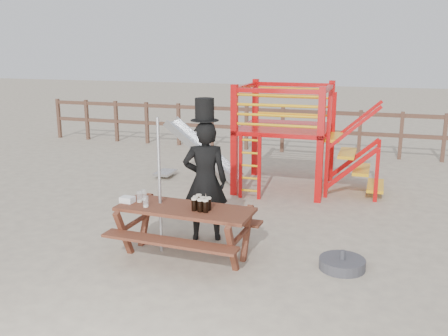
{
  "coord_description": "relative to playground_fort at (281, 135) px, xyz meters",
  "views": [
    {
      "loc": [
        2.02,
        -6.03,
        2.79
      ],
      "look_at": [
        -0.16,
        0.8,
        1.03
      ],
      "focal_mm": 40.0,
      "sensor_mm": 36.0,
      "label": 1
    }
  ],
  "objects": [
    {
      "name": "back_fence",
      "position": [
        -0.12,
        3.42,
        -0.34
      ],
      "size": [
        15.09,
        0.09,
        1.2
      ],
      "color": "brown",
      "rests_on": "ground"
    },
    {
      "name": "paper_bag",
      "position": [
        -1.35,
        -3.81,
        -0.33
      ],
      "size": [
        0.19,
        0.15,
        0.08
      ],
      "primitive_type": "cube",
      "rotation": [
        0.0,
        0.0,
        -0.08
      ],
      "color": "white",
      "rests_on": "picnic_table"
    },
    {
      "name": "parasol_base",
      "position": [
        1.54,
        -3.51,
        -1.0
      ],
      "size": [
        0.59,
        0.59,
        0.25
      ],
      "color": "#3E3E43",
      "rests_on": "ground"
    },
    {
      "name": "ground",
      "position": [
        -0.12,
        -3.58,
        -1.07
      ],
      "size": [
        60.0,
        60.0,
        0.0
      ],
      "primitive_type": "plane",
      "color": "#BCAE92",
      "rests_on": "ground"
    },
    {
      "name": "picnic_table",
      "position": [
        -0.51,
        -3.78,
        -0.63
      ],
      "size": [
        1.87,
        1.34,
        0.7
      ],
      "rotation": [
        0.0,
        0.0,
        -0.05
      ],
      "color": "brown",
      "rests_on": "ground"
    },
    {
      "name": "empty_glasses",
      "position": [
        -1.13,
        -3.77,
        -0.3
      ],
      "size": [
        0.25,
        0.33,
        0.15
      ],
      "color": "silver",
      "rests_on": "picnic_table"
    },
    {
      "name": "playground_fort",
      "position": [
        0.0,
        0.0,
        0.0
      ],
      "size": [
        4.71,
        1.84,
        2.1
      ],
      "color": "red",
      "rests_on": "ground"
    },
    {
      "name": "metal_pole",
      "position": [
        -0.91,
        -3.7,
        -0.13
      ],
      "size": [
        0.04,
        0.04,
        1.88
      ],
      "primitive_type": "cylinder",
      "color": "#B2B2B7",
      "rests_on": "ground"
    },
    {
      "name": "stout_pints",
      "position": [
        -0.28,
        -3.8,
        -0.28
      ],
      "size": [
        0.25,
        0.26,
        0.17
      ],
      "color": "black",
      "rests_on": "picnic_table"
    },
    {
      "name": "man_with_hat",
      "position": [
        -0.48,
        -3.07,
        -0.14
      ],
      "size": [
        0.75,
        0.61,
        2.08
      ],
      "rotation": [
        0.0,
        0.0,
        3.47
      ],
      "color": "black",
      "rests_on": "ground"
    }
  ]
}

